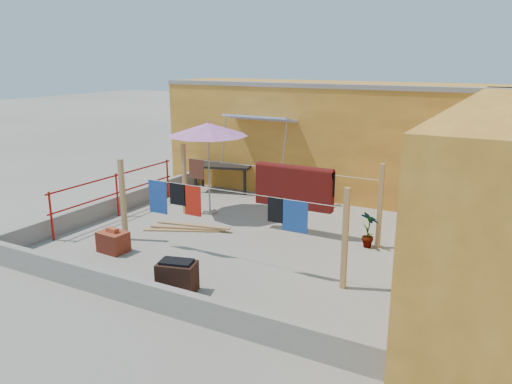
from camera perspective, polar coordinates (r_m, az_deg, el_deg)
ground at (r=11.07m, az=-0.05°, el=-5.38°), size 80.00×80.00×0.00m
wall_back at (r=14.67m, az=10.59°, el=5.95°), size 11.00×3.27×3.21m
parapet_front at (r=8.28m, az=-12.31°, el=-11.42°), size 8.30×0.16×0.44m
parapet_left at (r=13.35m, az=-15.59°, el=-1.36°), size 0.16×7.30×0.44m
red_railing at (r=12.93m, az=-15.62°, el=0.41°), size 0.05×4.20×1.10m
clothesline_rig at (r=11.03m, az=3.21°, el=0.20°), size 5.09×2.35×1.80m
patio_umbrella at (r=12.46m, az=-5.52°, el=7.08°), size 2.20×2.20×2.40m
outdoor_table at (r=14.93m, az=-3.81°, el=2.89°), size 1.90×1.31×0.81m
brick_stack at (r=10.71m, az=-16.01°, el=-5.46°), size 0.61×0.47×0.51m
lumber_pile at (r=11.70m, az=-7.80°, el=-4.08°), size 1.88×0.93×0.12m
brazier at (r=8.67m, az=-8.99°, el=-9.55°), size 0.73×0.59×0.58m
white_basin at (r=8.26m, az=-7.06°, el=-12.59°), size 0.51×0.51×0.09m
water_jug_a at (r=11.33m, az=20.61°, el=-5.15°), size 0.20×0.20×0.31m
water_jug_b at (r=10.68m, az=20.05°, el=-6.18°), size 0.24×0.24×0.37m
green_hose at (r=12.50m, az=21.27°, el=-3.87°), size 0.48×0.48×0.07m
plant_back_a at (r=13.65m, az=7.25°, el=-0.01°), size 0.83×0.82×0.70m
plant_back_b at (r=12.52m, az=16.96°, el=-2.03°), size 0.47×0.47×0.66m
plant_right_a at (r=10.72m, az=12.77°, el=-4.17°), size 0.51×0.45×0.81m
plant_right_b at (r=8.81m, az=17.08°, el=-8.94°), size 0.54×0.53×0.77m
plant_right_c at (r=8.71m, az=17.91°, el=-9.75°), size 0.59×0.65×0.63m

